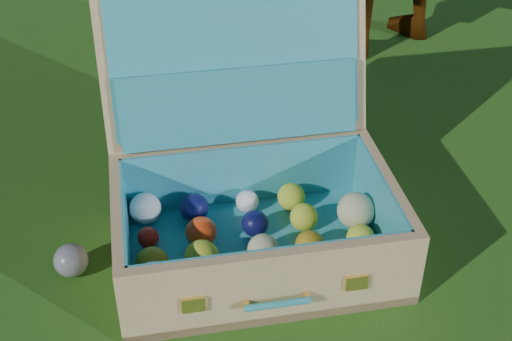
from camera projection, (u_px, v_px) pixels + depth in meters
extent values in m
plane|color=#215114|center=(334.00, 229.00, 1.73)|extent=(60.00, 60.00, 0.00)
sphere|color=#3A6497|center=(71.00, 260.00, 1.59)|extent=(0.08, 0.08, 0.08)
cube|color=tan|center=(257.00, 254.00, 1.65)|extent=(0.69, 0.52, 0.02)
cube|color=tan|center=(275.00, 288.00, 1.44)|extent=(0.62, 0.13, 0.19)
cube|color=tan|center=(242.00, 176.00, 1.76)|extent=(0.62, 0.13, 0.19)
cube|color=tan|center=(121.00, 243.00, 1.55)|extent=(0.08, 0.37, 0.19)
cube|color=tan|center=(385.00, 211.00, 1.64)|extent=(0.08, 0.37, 0.19)
cube|color=teal|center=(257.00, 249.00, 1.64)|extent=(0.63, 0.46, 0.01)
cube|color=teal|center=(273.00, 279.00, 1.44)|extent=(0.57, 0.10, 0.17)
cube|color=teal|center=(243.00, 175.00, 1.74)|extent=(0.57, 0.10, 0.17)
cube|color=teal|center=(127.00, 238.00, 1.55)|extent=(0.07, 0.37, 0.17)
cube|color=teal|center=(380.00, 208.00, 1.63)|extent=(0.07, 0.37, 0.17)
cube|color=tan|center=(234.00, 53.00, 1.66)|extent=(0.64, 0.26, 0.41)
cube|color=teal|center=(235.00, 55.00, 1.64)|extent=(0.59, 0.21, 0.36)
cube|color=teal|center=(239.00, 105.00, 1.67)|extent=(0.56, 0.16, 0.17)
cube|color=#F2C659|center=(193.00, 305.00, 1.40)|extent=(0.05, 0.02, 0.04)
cube|color=#F2C659|center=(357.00, 283.00, 1.45)|extent=(0.05, 0.02, 0.04)
cylinder|color=teal|center=(278.00, 304.00, 1.42)|extent=(0.14, 0.04, 0.01)
cube|color=#F2C659|center=(246.00, 305.00, 1.42)|extent=(0.02, 0.02, 0.01)
cube|color=#F2C659|center=(307.00, 297.00, 1.44)|extent=(0.02, 0.02, 0.01)
sphere|color=white|center=(154.00, 285.00, 1.47)|extent=(0.10, 0.10, 0.10)
sphere|color=#FF4315|center=(216.00, 290.00, 1.48)|extent=(0.06, 0.06, 0.06)
sphere|color=red|center=(272.00, 278.00, 1.52)|extent=(0.05, 0.05, 0.05)
sphere|color=yellow|center=(327.00, 271.00, 1.52)|extent=(0.07, 0.07, 0.07)
sphere|color=#FF4315|center=(376.00, 262.00, 1.56)|extent=(0.05, 0.05, 0.05)
sphere|color=#B48818|center=(152.00, 264.00, 1.54)|extent=(0.07, 0.07, 0.07)
sphere|color=yellow|center=(202.00, 257.00, 1.55)|extent=(0.08, 0.08, 0.08)
sphere|color=beige|center=(263.00, 249.00, 1.58)|extent=(0.07, 0.07, 0.07)
sphere|color=#B48818|center=(310.00, 244.00, 1.60)|extent=(0.07, 0.07, 0.07)
sphere|color=yellow|center=(360.00, 238.00, 1.61)|extent=(0.06, 0.06, 0.06)
sphere|color=red|center=(148.00, 238.00, 1.63)|extent=(0.05, 0.05, 0.05)
sphere|color=#FF4315|center=(201.00, 232.00, 1.63)|extent=(0.07, 0.07, 0.07)
sphere|color=#0F114B|center=(255.00, 223.00, 1.66)|extent=(0.06, 0.06, 0.06)
sphere|color=yellow|center=(304.00, 217.00, 1.67)|extent=(0.07, 0.07, 0.07)
sphere|color=beige|center=(356.00, 211.00, 1.68)|extent=(0.09, 0.09, 0.09)
sphere|color=white|center=(145.00, 208.00, 1.69)|extent=(0.08, 0.08, 0.08)
sphere|color=#0F114B|center=(194.00, 208.00, 1.70)|extent=(0.07, 0.07, 0.07)
sphere|color=white|center=(247.00, 201.00, 1.73)|extent=(0.06, 0.06, 0.06)
sphere|color=yellow|center=(291.00, 197.00, 1.74)|extent=(0.07, 0.07, 0.07)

